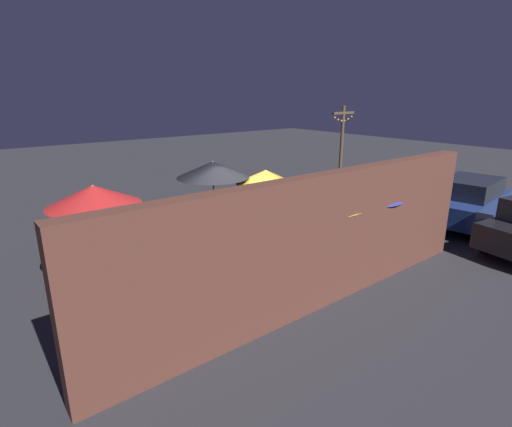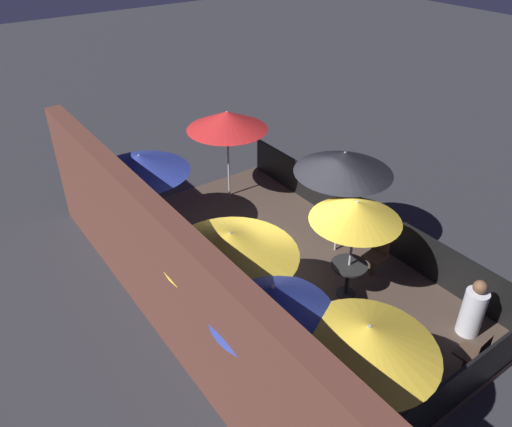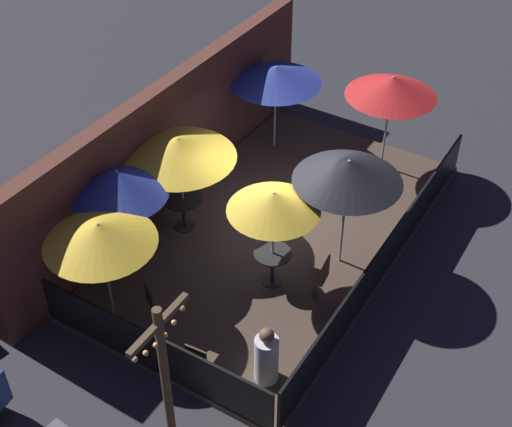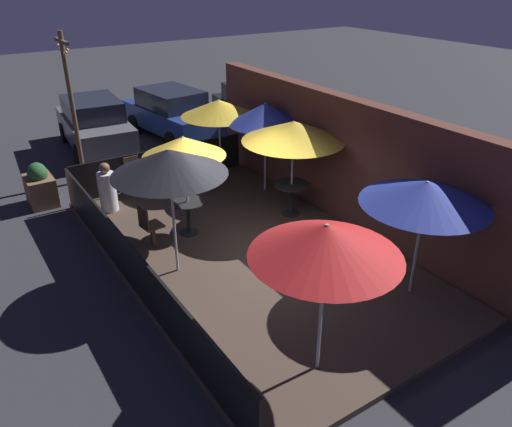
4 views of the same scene
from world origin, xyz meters
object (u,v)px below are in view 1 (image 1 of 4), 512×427
patio_umbrella_5 (213,169)px  patio_umbrella_0 (317,195)px  patio_umbrella_4 (366,188)px  patio_umbrella_1 (266,177)px  parked_car_1 (468,201)px  patio_umbrella_6 (376,179)px  planter_box (298,197)px  patio_umbrella_2 (172,229)px  dining_table_0 (314,251)px  patio_umbrella_3 (94,196)px  dining_table_1 (265,224)px  patio_chair_1 (342,223)px  patron_0 (291,206)px  patio_chair_0 (323,208)px  light_post (341,155)px  patio_chair_2 (243,219)px  parked_car_0 (403,187)px

patio_umbrella_5 → patio_umbrella_0: bearing=103.1°
patio_umbrella_4 → patio_umbrella_5: size_ratio=0.93×
patio_umbrella_1 → parked_car_1: (-6.76, 2.73, -1.25)m
patio_umbrella_6 → planter_box: patio_umbrella_6 is taller
patio_umbrella_2 → dining_table_0: patio_umbrella_2 is taller
patio_umbrella_0 → dining_table_0: size_ratio=2.85×
patio_umbrella_0 → patio_umbrella_3: size_ratio=0.97×
patio_umbrella_5 → dining_table_1: (-1.22, 0.85, -1.63)m
patio_chair_1 → patio_umbrella_3: bearing=19.6°
patio_umbrella_2 → patron_0: size_ratio=1.80×
patio_umbrella_3 → patio_umbrella_6: 7.32m
patio_chair_1 → patio_umbrella_5: bearing=-1.0°
patio_chair_0 → parked_car_1: 5.03m
dining_table_0 → parked_car_1: (-7.22, 0.32, 0.13)m
patio_umbrella_0 → light_post: bearing=-145.1°
patron_0 → light_post: (-2.40, 0.07, 1.56)m
patio_chair_2 → light_post: (-4.57, -0.08, 1.57)m
dining_table_0 → dining_table_1: 2.46m
patio_umbrella_1 → dining_table_1: patio_umbrella_1 is taller
patio_umbrella_2 → parked_car_1: bearing=178.0°
patio_chair_2 → patio_chair_0: bearing=67.9°
patio_umbrella_3 → parked_car_1: 11.91m
patio_umbrella_4 → dining_table_1: patio_umbrella_4 is taller
patio_umbrella_2 → patio_chair_0: patio_umbrella_2 is taller
dining_table_0 → planter_box: bearing=-130.4°
patio_umbrella_3 → patio_umbrella_6: patio_umbrella_3 is taller
patio_chair_2 → patio_umbrella_6: bearing=31.2°
patio_umbrella_2 → patio_umbrella_5: size_ratio=0.88×
patio_chair_2 → patron_0: size_ratio=0.78×
patio_umbrella_3 → patron_0: patio_umbrella_3 is taller
dining_table_1 → light_post: (-4.45, -1.01, 1.50)m
patio_chair_0 → planter_box: 2.30m
patio_umbrella_1 → dining_table_1: size_ratio=2.92×
patio_umbrella_2 → patio_umbrella_6: bearing=-177.6°
patio_umbrella_1 → patio_umbrella_4: 2.88m
patio_umbrella_2 → patio_umbrella_5: patio_umbrella_5 is taller
patio_umbrella_6 → light_post: light_post is taller
patron_0 → patio_umbrella_1: bearing=16.0°
patio_chair_1 → planter_box: 3.89m
patio_umbrella_4 → dining_table_0: (1.49, -0.27, -1.42)m
patio_umbrella_3 → patio_chair_0: (-7.35, 0.07, -1.60)m
patio_umbrella_5 → parked_car_1: size_ratio=0.58×
planter_box → patio_chair_0: bearing=67.4°
dining_table_0 → patio_chair_2: size_ratio=0.86×
patio_umbrella_3 → patio_umbrella_2: bearing=102.0°
patio_umbrella_2 → parked_car_0: (-11.06, -2.22, -1.21)m
patio_chair_0 → patio_chair_2: (2.79, -0.75, -0.01)m
patio_umbrella_2 → patio_umbrella_3: bearing=-78.0°
patio_umbrella_5 → dining_table_0: patio_umbrella_5 is taller
patron_0 → patio_umbrella_5: bearing=-7.8°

